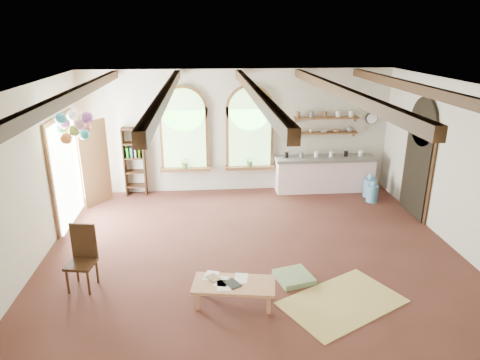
{
  "coord_description": "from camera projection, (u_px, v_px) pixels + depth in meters",
  "views": [
    {
      "loc": [
        -0.88,
        -7.44,
        4.09
      ],
      "look_at": [
        -0.19,
        0.6,
        1.27
      ],
      "focal_mm": 32.0,
      "sensor_mm": 36.0,
      "label": 1
    }
  ],
  "objects": [
    {
      "name": "floor",
      "position": [
        252.0,
        251.0,
        8.42
      ],
      "size": [
        8.0,
        8.0,
        0.0
      ],
      "primitive_type": "plane",
      "color": "#542A22",
      "rests_on": "ground"
    },
    {
      "name": "ceiling_beams",
      "position": [
        254.0,
        91.0,
        7.39
      ],
      "size": [
        6.2,
        6.8,
        0.18
      ],
      "primitive_type": null,
      "color": "#392712",
      "rests_on": "ceiling"
    },
    {
      "name": "window_left",
      "position": [
        184.0,
        132.0,
        10.99
      ],
      "size": [
        1.3,
        0.28,
        2.2
      ],
      "color": "brown",
      "rests_on": "floor"
    },
    {
      "name": "window_right",
      "position": [
        250.0,
        131.0,
        11.12
      ],
      "size": [
        1.3,
        0.28,
        2.2
      ],
      "color": "brown",
      "rests_on": "floor"
    },
    {
      "name": "left_doorway",
      "position": [
        66.0,
        172.0,
        9.41
      ],
      "size": [
        0.1,
        1.9,
        2.5
      ],
      "primitive_type": "cube",
      "color": "brown",
      "rests_on": "floor"
    },
    {
      "name": "right_doorway",
      "position": [
        417.0,
        169.0,
        9.78
      ],
      "size": [
        0.1,
        1.3,
        2.4
      ],
      "primitive_type": "cube",
      "color": "black",
      "rests_on": "floor"
    },
    {
      "name": "kitchen_counter",
      "position": [
        324.0,
        174.0,
        11.45
      ],
      "size": [
        2.68,
        0.62,
        0.94
      ],
      "color": "#FFD8D8",
      "rests_on": "floor"
    },
    {
      "name": "wall_shelf_lower",
      "position": [
        325.0,
        133.0,
        11.27
      ],
      "size": [
        1.7,
        0.24,
        0.04
      ],
      "primitive_type": "cube",
      "color": "brown",
      "rests_on": "wall_back"
    },
    {
      "name": "wall_shelf_upper",
      "position": [
        326.0,
        118.0,
        11.13
      ],
      "size": [
        1.7,
        0.24,
        0.04
      ],
      "primitive_type": "cube",
      "color": "brown",
      "rests_on": "wall_back"
    },
    {
      "name": "wall_clock",
      "position": [
        372.0,
        118.0,
        11.32
      ],
      "size": [
        0.32,
        0.04,
        0.32
      ],
      "primitive_type": "cylinder",
      "rotation": [
        1.57,
        0.0,
        0.0
      ],
      "color": "black",
      "rests_on": "wall_back"
    },
    {
      "name": "bookshelf",
      "position": [
        135.0,
        162.0,
        11.03
      ],
      "size": [
        0.53,
        0.32,
        1.8
      ],
      "color": "#392712",
      "rests_on": "floor"
    },
    {
      "name": "coffee_table",
      "position": [
        234.0,
        286.0,
        6.68
      ],
      "size": [
        1.36,
        0.79,
        0.37
      ],
      "color": "#B47D52",
      "rests_on": "floor"
    },
    {
      "name": "side_chair",
      "position": [
        83.0,
        271.0,
        7.11
      ],
      "size": [
        0.5,
        0.5,
        1.1
      ],
      "color": "#392712",
      "rests_on": "floor"
    },
    {
      "name": "floor_mat",
      "position": [
        342.0,
        302.0,
        6.8
      ],
      "size": [
        2.19,
        1.9,
        0.02
      ],
      "primitive_type": "cube",
      "rotation": [
        0.0,
        0.0,
        0.49
      ],
      "color": "tan",
      "rests_on": "floor"
    },
    {
      "name": "floor_cushion",
      "position": [
        294.0,
        277.0,
        7.42
      ],
      "size": [
        0.71,
        0.71,
        0.1
      ],
      "primitive_type": "cube",
      "rotation": [
        0.0,
        0.0,
        0.26
      ],
      "color": "gray",
      "rests_on": "floor"
    },
    {
      "name": "water_jug_a",
      "position": [
        370.0,
        187.0,
        11.08
      ],
      "size": [
        0.32,
        0.32,
        0.62
      ],
      "color": "#5EA1CB",
      "rests_on": "floor"
    },
    {
      "name": "water_jug_b",
      "position": [
        372.0,
        193.0,
        10.76
      ],
      "size": [
        0.28,
        0.28,
        0.54
      ],
      "color": "#5EA1CB",
      "rests_on": "floor"
    },
    {
      "name": "balloon_cluster",
      "position": [
        74.0,
        126.0,
        8.28
      ],
      "size": [
        0.82,
        0.82,
        1.14
      ],
      "color": "white",
      "rests_on": "floor"
    },
    {
      "name": "table_book",
      "position": [
        209.0,
        280.0,
        6.75
      ],
      "size": [
        0.28,
        0.29,
        0.02
      ],
      "primitive_type": "imported",
      "rotation": [
        0.0,
        0.0,
        0.63
      ],
      "color": "olive",
      "rests_on": "coffee_table"
    },
    {
      "name": "tablet",
      "position": [
        233.0,
        284.0,
        6.65
      ],
      "size": [
        0.29,
        0.32,
        0.01
      ],
      "primitive_type": "cube",
      "rotation": [
        0.0,
        0.0,
        0.52
      ],
      "color": "black",
      "rests_on": "coffee_table"
    },
    {
      "name": "potted_plant_left",
      "position": [
        185.0,
        162.0,
        11.15
      ],
      "size": [
        0.27,
        0.23,
        0.3
      ],
      "primitive_type": "imported",
      "color": "#598C4C",
      "rests_on": "window_left"
    },
    {
      "name": "potted_plant_right",
      "position": [
        250.0,
        161.0,
        11.28
      ],
      "size": [
        0.27,
        0.23,
        0.3
      ],
      "primitive_type": "imported",
      "color": "#598C4C",
      "rests_on": "window_right"
    },
    {
      "name": "shelf_cup_a",
      "position": [
        297.0,
        131.0,
        11.18
      ],
      "size": [
        0.12,
        0.1,
        0.1
      ],
      "primitive_type": "imported",
      "color": "white",
      "rests_on": "wall_shelf_lower"
    },
    {
      "name": "shelf_cup_b",
      "position": [
        311.0,
        131.0,
        11.21
      ],
      "size": [
        0.1,
        0.1,
        0.09
      ],
      "primitive_type": "imported",
      "color": "beige",
      "rests_on": "wall_shelf_lower"
    },
    {
      "name": "shelf_bowl_a",
      "position": [
        324.0,
        131.0,
        11.25
      ],
      "size": [
        0.22,
        0.22,
        0.05
      ],
      "primitive_type": "imported",
      "color": "beige",
      "rests_on": "wall_shelf_lower"
    },
    {
      "name": "shelf_bowl_b",
      "position": [
        337.0,
        131.0,
        11.27
      ],
      "size": [
        0.2,
        0.2,
        0.06
      ],
      "primitive_type": "imported",
      "color": "#8C664C",
      "rests_on": "wall_shelf_lower"
    },
    {
      "name": "shelf_vase",
      "position": [
        350.0,
        128.0,
        11.28
      ],
      "size": [
        0.18,
        0.18,
        0.19
      ],
      "primitive_type": "imported",
      "color": "slate",
      "rests_on": "wall_shelf_lower"
    }
  ]
}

